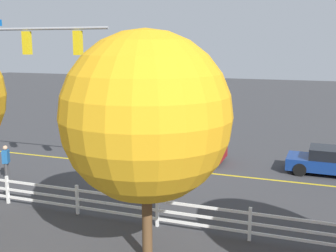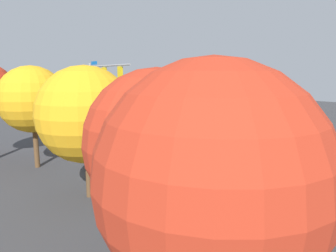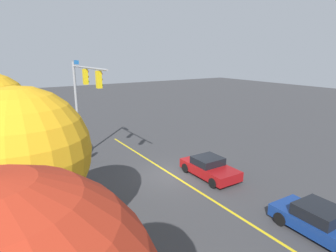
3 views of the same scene
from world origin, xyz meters
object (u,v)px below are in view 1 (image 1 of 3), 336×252
object	(u,v)px
car_2	(331,162)
tree_0	(146,117)
pedestrian	(6,161)
car_1	(187,150)

from	to	relation	value
car_2	tree_0	xyz separation A→B (m)	(5.36, 10.88, 3.71)
car_2	pedestrian	world-z (taller)	pedestrian
car_1	pedestrian	size ratio (longest dim) A/B	2.42
tree_0	pedestrian	bearing A→B (deg)	-26.96
tree_0	car_2	bearing A→B (deg)	-116.25
tree_0	car_1	bearing A→B (deg)	-78.87
car_1	pedestrian	distance (m)	9.37
car_1	tree_0	size ratio (longest dim) A/B	0.60
car_1	pedestrian	xyz separation A→B (m)	(7.02, 6.19, 0.31)
pedestrian	tree_0	world-z (taller)	tree_0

